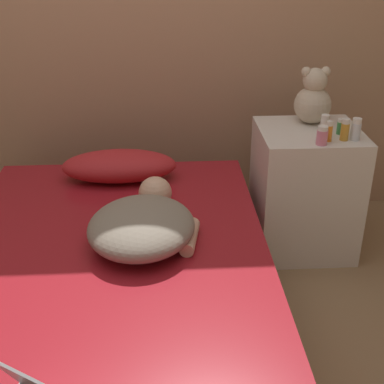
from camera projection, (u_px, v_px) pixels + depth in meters
name	position (u px, v px, depth m)	size (l,w,h in m)	color
ground_plane	(115.00, 348.00, 2.27)	(12.00, 12.00, 0.00)	#937551
bed	(112.00, 309.00, 2.18)	(1.32, 2.03, 0.43)	brown
nightstand	(304.00, 190.00, 2.86)	(0.52, 0.48, 0.68)	silver
pillow	(118.00, 166.00, 2.74)	(0.59, 0.27, 0.16)	red
person_lying	(144.00, 223.00, 2.21)	(0.52, 0.67, 0.16)	gray
teddy_bear	(313.00, 99.00, 2.76)	(0.19, 0.19, 0.30)	beige
bottle_white	(325.00, 125.00, 2.62)	(0.04, 0.04, 0.11)	white
bottle_orange	(329.00, 131.00, 2.56)	(0.03, 0.03, 0.10)	orange
bottle_green	(340.00, 126.00, 2.65)	(0.04, 0.04, 0.08)	#3D8E4C
bottle_pink	(322.00, 136.00, 2.52)	(0.05, 0.05, 0.09)	pink
bottle_amber	(345.00, 130.00, 2.56)	(0.04, 0.04, 0.11)	gold
bottle_clear	(356.00, 129.00, 2.57)	(0.05, 0.05, 0.11)	silver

